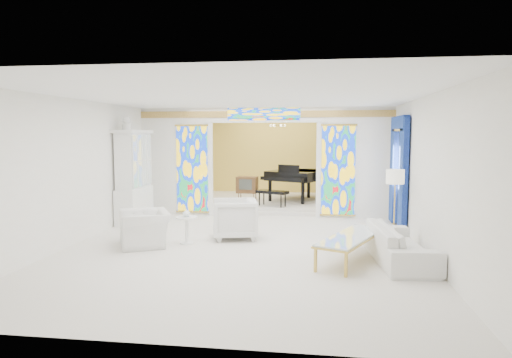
# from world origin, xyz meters

# --- Properties ---
(floor) EXTENTS (12.00, 12.00, 0.00)m
(floor) POSITION_xyz_m (0.00, 0.00, 0.00)
(floor) COLOR silver
(floor) RESTS_ON ground
(ceiling) EXTENTS (7.00, 12.00, 0.02)m
(ceiling) POSITION_xyz_m (0.00, 0.00, 3.00)
(ceiling) COLOR white
(ceiling) RESTS_ON wall_back
(wall_back) EXTENTS (7.00, 0.02, 3.00)m
(wall_back) POSITION_xyz_m (0.00, 6.00, 1.50)
(wall_back) COLOR white
(wall_back) RESTS_ON floor
(wall_front) EXTENTS (7.00, 0.02, 3.00)m
(wall_front) POSITION_xyz_m (0.00, -6.00, 1.50)
(wall_front) COLOR white
(wall_front) RESTS_ON floor
(wall_left) EXTENTS (0.02, 12.00, 3.00)m
(wall_left) POSITION_xyz_m (-3.50, 0.00, 1.50)
(wall_left) COLOR white
(wall_left) RESTS_ON floor
(wall_right) EXTENTS (0.02, 12.00, 3.00)m
(wall_right) POSITION_xyz_m (3.50, 0.00, 1.50)
(wall_right) COLOR white
(wall_right) RESTS_ON floor
(partition_wall) EXTENTS (7.00, 0.22, 3.00)m
(partition_wall) POSITION_xyz_m (0.00, 2.00, 1.65)
(partition_wall) COLOR white
(partition_wall) RESTS_ON floor
(stained_glass_left) EXTENTS (0.90, 0.04, 2.40)m
(stained_glass_left) POSITION_xyz_m (-2.03, 1.89, 1.30)
(stained_glass_left) COLOR gold
(stained_glass_left) RESTS_ON partition_wall
(stained_glass_right) EXTENTS (0.90, 0.04, 2.40)m
(stained_glass_right) POSITION_xyz_m (2.03, 1.89, 1.30)
(stained_glass_right) COLOR gold
(stained_glass_right) RESTS_ON partition_wall
(stained_glass_transom) EXTENTS (2.00, 0.04, 0.34)m
(stained_glass_transom) POSITION_xyz_m (0.00, 1.89, 2.82)
(stained_glass_transom) COLOR gold
(stained_glass_transom) RESTS_ON partition_wall
(alcove_platform) EXTENTS (6.80, 3.80, 0.18)m
(alcove_platform) POSITION_xyz_m (0.00, 4.10, 0.09)
(alcove_platform) COLOR silver
(alcove_platform) RESTS_ON floor
(gold_curtain_back) EXTENTS (6.70, 0.10, 2.90)m
(gold_curtain_back) POSITION_xyz_m (0.00, 5.88, 1.50)
(gold_curtain_back) COLOR gold
(gold_curtain_back) RESTS_ON wall_back
(chandelier) EXTENTS (0.48, 0.48, 0.30)m
(chandelier) POSITION_xyz_m (0.20, 4.00, 2.55)
(chandelier) COLOR gold
(chandelier) RESTS_ON ceiling
(blue_drapes) EXTENTS (0.14, 1.85, 2.65)m
(blue_drapes) POSITION_xyz_m (3.40, 0.70, 1.58)
(blue_drapes) COLOR navy
(blue_drapes) RESTS_ON wall_right
(china_cabinet) EXTENTS (0.56, 1.46, 2.72)m
(china_cabinet) POSITION_xyz_m (-3.22, 0.60, 1.17)
(china_cabinet) COLOR white
(china_cabinet) RESTS_ON floor
(armchair_left) EXTENTS (1.33, 1.39, 0.70)m
(armchair_left) POSITION_xyz_m (-2.02, -1.75, 0.35)
(armchair_left) COLOR white
(armchair_left) RESTS_ON floor
(armchair_right) EXTENTS (1.14, 1.12, 0.87)m
(armchair_right) POSITION_xyz_m (-0.31, -0.89, 0.44)
(armchair_right) COLOR white
(armchair_right) RESTS_ON floor
(sofa) EXTENTS (1.06, 2.27, 0.64)m
(sofa) POSITION_xyz_m (2.95, -2.31, 0.32)
(sofa) COLOR white
(sofa) RESTS_ON floor
(side_table) EXTENTS (0.49, 0.49, 0.57)m
(side_table) POSITION_xyz_m (-1.21, -1.49, 0.37)
(side_table) COLOR white
(side_table) RESTS_ON floor
(vase) EXTENTS (0.20, 0.20, 0.17)m
(vase) POSITION_xyz_m (-1.21, -1.49, 0.65)
(vase) COLOR white
(vase) RESTS_ON side_table
(coffee_table) EXTENTS (1.43, 2.16, 0.46)m
(coffee_table) POSITION_xyz_m (2.10, -2.36, 0.42)
(coffee_table) COLOR white
(coffee_table) RESTS_ON floor
(floor_lamp) EXTENTS (0.48, 0.48, 1.54)m
(floor_lamp) POSITION_xyz_m (3.10, -0.74, 1.31)
(floor_lamp) COLOR gold
(floor_lamp) RESTS_ON floor
(grand_piano) EXTENTS (2.59, 2.98, 1.15)m
(grand_piano) POSITION_xyz_m (1.00, 4.01, 0.96)
(grand_piano) COLOR black
(grand_piano) RESTS_ON alcove_platform
(tv_console) EXTENTS (0.68, 0.49, 0.75)m
(tv_console) POSITION_xyz_m (-0.75, 3.71, 0.67)
(tv_console) COLOR brown
(tv_console) RESTS_ON alcove_platform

